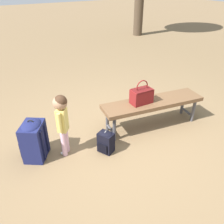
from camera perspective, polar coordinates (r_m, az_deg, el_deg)
ground_plane at (r=3.43m, az=1.41°, el=-7.16°), size 40.00×40.00×0.00m
park_bench at (r=3.62m, az=10.03°, el=1.93°), size 1.64×0.66×0.45m
handbag at (r=3.45m, az=7.30°, el=4.08°), size 0.33×0.20×0.37m
child_standing at (r=2.96m, az=-12.28°, el=-1.09°), size 0.18×0.19×0.88m
backpack_large at (r=3.16m, az=-18.71°, el=-6.29°), size 0.40×0.43×0.58m
backpack_small at (r=3.15m, az=-1.53°, el=-7.21°), size 0.23×0.25×0.34m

